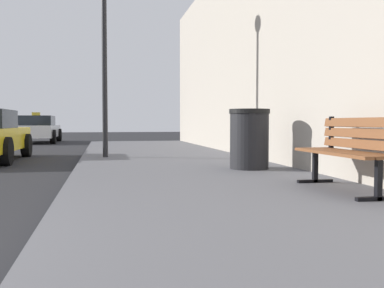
{
  "coord_description": "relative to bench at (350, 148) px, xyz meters",
  "views": [
    {
      "loc": [
        2.51,
        -2.69,
        0.96
      ],
      "look_at": [
        3.93,
        4.12,
        0.61
      ],
      "focal_mm": 39.96,
      "sensor_mm": 36.0,
      "label": 1
    }
  ],
  "objects": [
    {
      "name": "sidewalk",
      "position": [
        -1.39,
        -1.9,
        -0.59
      ],
      "size": [
        4.0,
        32.0,
        0.15
      ],
      "primitive_type": "cube",
      "color": "#5B5B60",
      "rests_on": "ground_plane"
    },
    {
      "name": "street_lamp",
      "position": [
        -2.84,
        5.57,
        2.54
      ],
      "size": [
        0.36,
        0.36,
        4.48
      ],
      "color": "black",
      "rests_on": "sidewalk"
    },
    {
      "name": "bench",
      "position": [
        0.0,
        0.0,
        0.0
      ],
      "size": [
        0.51,
        1.6,
        0.89
      ],
      "rotation": [
        0.0,
        0.0,
        -0.0
      ],
      "color": "brown",
      "rests_on": "sidewalk"
    },
    {
      "name": "trash_bin",
      "position": [
        -0.38,
        2.51,
        0.01
      ],
      "size": [
        0.71,
        0.71,
        1.04
      ],
      "color": "black",
      "rests_on": "sidewalk"
    },
    {
      "name": "car_white",
      "position": [
        -5.96,
        16.63,
        -0.01
      ],
      "size": [
        1.96,
        4.13,
        1.43
      ],
      "color": "white",
      "rests_on": "ground_plane"
    }
  ]
}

